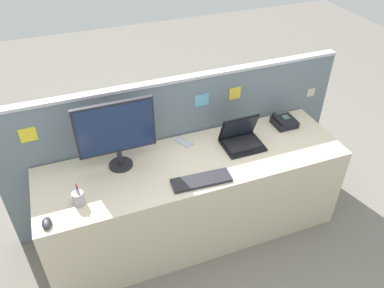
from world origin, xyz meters
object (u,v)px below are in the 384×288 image
(computer_mouse_right_hand, at_px, (47,223))
(keyboard_main, at_px, (201,180))
(desktop_monitor, at_px, (116,131))
(laptop, at_px, (241,138))
(cell_phone_silver_slab, at_px, (184,142))
(pen_cup, at_px, (79,198))
(desk_phone, at_px, (284,122))

(computer_mouse_right_hand, bearing_deg, keyboard_main, 3.17)
(desktop_monitor, height_order, keyboard_main, desktop_monitor)
(desktop_monitor, bearing_deg, computer_mouse_right_hand, -143.50)
(laptop, bearing_deg, cell_phone_silver_slab, 157.38)
(pen_cup, bearing_deg, laptop, 9.50)
(laptop, relative_size, pen_cup, 1.72)
(keyboard_main, relative_size, computer_mouse_right_hand, 4.15)
(desktop_monitor, relative_size, cell_phone_silver_slab, 3.54)
(cell_phone_silver_slab, bearing_deg, keyboard_main, -123.60)
(laptop, xyz_separation_m, pen_cup, (-1.26, -0.21, -0.01))
(keyboard_main, bearing_deg, computer_mouse_right_hand, -175.16)
(desk_phone, bearing_deg, keyboard_main, -156.00)
(pen_cup, relative_size, cell_phone_silver_slab, 1.15)
(computer_mouse_right_hand, distance_m, cell_phone_silver_slab, 1.17)
(desktop_monitor, distance_m, keyboard_main, 0.68)
(keyboard_main, bearing_deg, cell_phone_silver_slab, 88.80)
(laptop, bearing_deg, desktop_monitor, 175.21)
(desk_phone, height_order, keyboard_main, desk_phone)
(desk_phone, relative_size, computer_mouse_right_hand, 1.77)
(laptop, relative_size, keyboard_main, 0.73)
(desktop_monitor, bearing_deg, laptop, -4.79)
(laptop, bearing_deg, pen_cup, -170.50)
(desktop_monitor, height_order, computer_mouse_right_hand, desktop_monitor)
(keyboard_main, xyz_separation_m, cell_phone_silver_slab, (0.04, 0.47, -0.01))
(cell_phone_silver_slab, bearing_deg, laptop, -51.74)
(laptop, height_order, pen_cup, laptop)
(keyboard_main, distance_m, computer_mouse_right_hand, 1.02)
(cell_phone_silver_slab, bearing_deg, computer_mouse_right_hand, 175.84)
(keyboard_main, height_order, pen_cup, pen_cup)
(desktop_monitor, bearing_deg, cell_phone_silver_slab, 10.14)
(keyboard_main, distance_m, pen_cup, 0.82)
(desktop_monitor, distance_m, cell_phone_silver_slab, 0.61)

